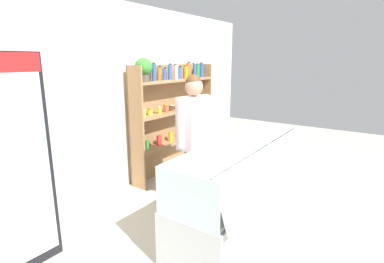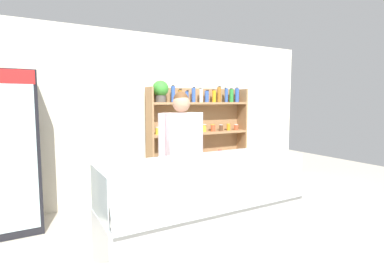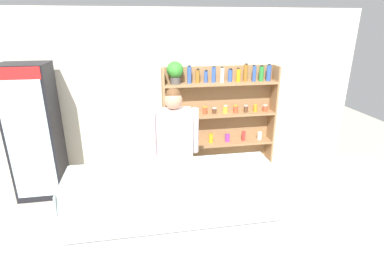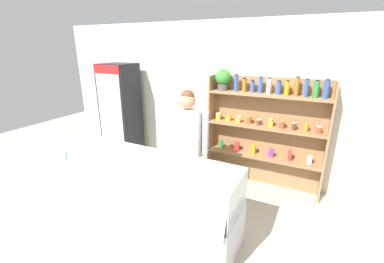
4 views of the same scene
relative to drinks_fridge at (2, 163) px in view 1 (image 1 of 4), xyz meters
name	(u,v)px [view 1 (image 1 of 4)]	position (x,y,z in m)	size (l,w,h in m)	color
ground_plane	(239,223)	(1.84, -1.50, -0.98)	(12.00, 12.00, 0.00)	beige
back_wall	(119,98)	(1.84, 0.48, 0.37)	(6.80, 0.10, 2.70)	silver
drinks_fridge	(2,163)	(0.00, 0.00, 0.00)	(0.64, 0.57, 1.97)	black
shelving_unit	(171,109)	(2.74, 0.24, 0.11)	(1.86, 0.29, 1.93)	#9E754C
deli_display_case	(242,201)	(1.81, -1.55, -0.67)	(2.24, 0.75, 1.01)	silver
shop_clerk	(194,130)	(1.93, -0.79, 0.05)	(0.64, 0.25, 1.73)	#4C4233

